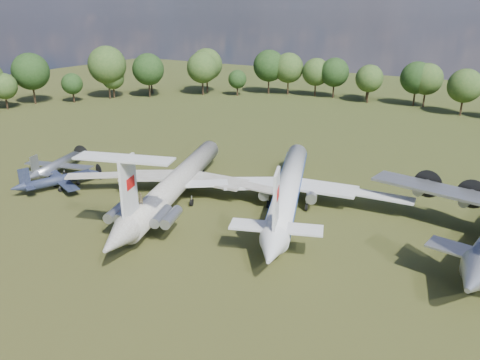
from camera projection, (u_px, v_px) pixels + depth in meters
The scene contains 6 objects.
ground at pixel (196, 200), 70.12m from camera, with size 300.00×300.00×0.00m, color #264316.
il62_airliner at pixel (178, 186), 69.45m from camera, with size 35.79×46.53×4.56m, color beige, non-canonical shape.
tu104_jet at pixel (288, 192), 67.10m from camera, with size 34.58×46.11×4.61m, color silver, non-canonical shape.
small_prop_west at pixel (59, 182), 74.04m from camera, with size 11.15×15.21×2.23m, color #161D31, non-canonical shape.
small_prop_northwest at pixel (57, 167), 80.51m from camera, with size 12.38×16.88×2.48m, color #A3A5AB, non-canonical shape.
person_on_il62 at pixel (141, 199), 56.70m from camera, with size 0.58×0.38×1.60m, color #967E4C.
Camera 1 is at (39.43, -51.66, 27.30)m, focal length 35.00 mm.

